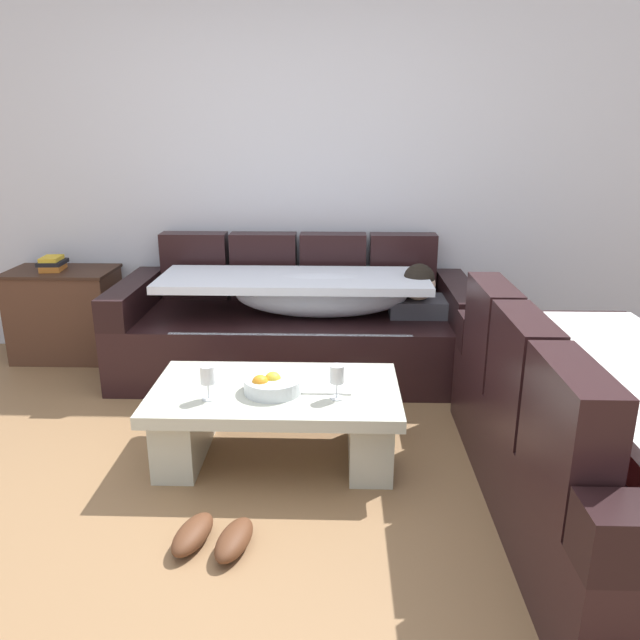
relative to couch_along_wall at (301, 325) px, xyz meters
name	(u,v)px	position (x,y,z in m)	size (l,w,h in m)	color
ground_plane	(240,514)	(-0.17, -1.62, -0.33)	(14.00, 14.00, 0.00)	olive
back_wall	(280,162)	(-0.17, 0.53, 1.02)	(9.00, 0.10, 2.70)	silver
couch_along_wall	(301,325)	(0.00, 0.00, 0.00)	(2.31, 0.92, 0.88)	black
couch_near_window	(603,444)	(1.35, -1.57, 0.00)	(0.92, 1.93, 0.88)	black
coffee_table	(276,414)	(-0.05, -1.14, -0.09)	(1.20, 0.68, 0.38)	beige
fruit_bowl	(272,384)	(-0.06, -1.19, 0.09)	(0.28, 0.28, 0.10)	silver
wine_glass_near_left	(208,376)	(-0.35, -1.28, 0.16)	(0.07, 0.07, 0.17)	silver
wine_glass_near_right	(337,376)	(0.24, -1.26, 0.16)	(0.07, 0.07, 0.17)	silver
open_magazine	(323,385)	(0.18, -1.11, 0.05)	(0.28, 0.21, 0.01)	white
side_cabinet	(66,314)	(-1.68, 0.23, -0.01)	(0.72, 0.44, 0.64)	#4D2F20
book_stack_on_cabinet	(52,264)	(-1.73, 0.23, 0.35)	(0.17, 0.23, 0.09)	#B76623
pair_of_shoes	(213,537)	(-0.24, -1.84, -0.29)	(0.35, 0.32, 0.09)	#59331E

